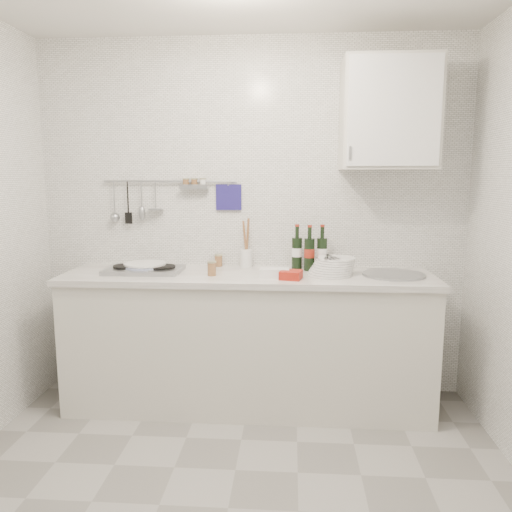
{
  "coord_description": "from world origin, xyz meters",
  "views": [
    {
      "loc": [
        0.29,
        -2.13,
        1.57
      ],
      "look_at": [
        0.07,
        0.9,
        1.07
      ],
      "focal_mm": 35.0,
      "sensor_mm": 36.0,
      "label": 1
    }
  ],
  "objects_px": {
    "wall_cabinet": "(389,114)",
    "plate_stack_sink": "(333,267)",
    "plate_stack_hob": "(143,267)",
    "wine_bottles": "(309,248)",
    "utensil_crock": "(246,256)"
  },
  "relations": [
    {
      "from": "wall_cabinet",
      "to": "plate_stack_sink",
      "type": "xyz_separation_m",
      "value": [
        -0.34,
        -0.12,
        -0.98
      ]
    },
    {
      "from": "wall_cabinet",
      "to": "utensil_crock",
      "type": "distance_m",
      "value": 1.33
    },
    {
      "from": "wall_cabinet",
      "to": "wine_bottles",
      "type": "bearing_deg",
      "value": 175.88
    },
    {
      "from": "wine_bottles",
      "to": "utensil_crock",
      "type": "bearing_deg",
      "value": 169.91
    },
    {
      "from": "plate_stack_sink",
      "to": "utensil_crock",
      "type": "relative_size",
      "value": 0.9
    },
    {
      "from": "plate_stack_sink",
      "to": "utensil_crock",
      "type": "xyz_separation_m",
      "value": [
        -0.59,
        0.24,
        0.03
      ]
    },
    {
      "from": "wall_cabinet",
      "to": "utensil_crock",
      "type": "bearing_deg",
      "value": 173.03
    },
    {
      "from": "plate_stack_hob",
      "to": "plate_stack_sink",
      "type": "distance_m",
      "value": 1.27
    },
    {
      "from": "wall_cabinet",
      "to": "wine_bottles",
      "type": "distance_m",
      "value": 1.0
    },
    {
      "from": "wall_cabinet",
      "to": "plate_stack_sink",
      "type": "height_order",
      "value": "wall_cabinet"
    },
    {
      "from": "wine_bottles",
      "to": "utensil_crock",
      "type": "distance_m",
      "value": 0.45
    },
    {
      "from": "plate_stack_hob",
      "to": "wine_bottles",
      "type": "relative_size",
      "value": 1.01
    },
    {
      "from": "plate_stack_sink",
      "to": "wine_bottles",
      "type": "relative_size",
      "value": 1.01
    },
    {
      "from": "plate_stack_hob",
      "to": "plate_stack_sink",
      "type": "bearing_deg",
      "value": -1.25
    },
    {
      "from": "wall_cabinet",
      "to": "plate_stack_hob",
      "type": "distance_m",
      "value": 1.9
    }
  ]
}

